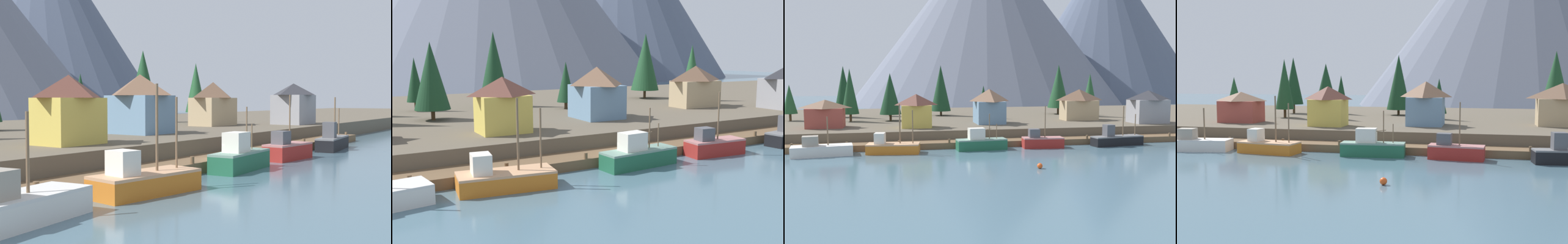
# 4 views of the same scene
# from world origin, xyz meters

# --- Properties ---
(ground_plane) EXTENTS (400.00, 400.00, 1.00)m
(ground_plane) POSITION_xyz_m (0.00, 20.00, -0.50)
(ground_plane) COLOR #476675
(dock) EXTENTS (80.00, 4.00, 1.60)m
(dock) POSITION_xyz_m (0.00, 1.99, 0.50)
(dock) COLOR brown
(dock) RESTS_ON ground_plane
(shoreline_bank) EXTENTS (400.00, 56.00, 2.50)m
(shoreline_bank) POSITION_xyz_m (0.00, 32.00, 1.25)
(shoreline_bank) COLOR brown
(shoreline_bank) RESTS_ON ground_plane
(fishing_boat_orange) EXTENTS (8.19, 4.07, 7.52)m
(fishing_boat_orange) POSITION_xyz_m (-13.08, -2.18, 0.96)
(fishing_boat_orange) COLOR #CC6B1E
(fishing_boat_orange) RESTS_ON ground_plane
(fishing_boat_green) EXTENTS (8.14, 3.04, 5.77)m
(fishing_boat_green) POSITION_xyz_m (0.83, -1.66, 1.19)
(fishing_boat_green) COLOR #1E5B3D
(fishing_boat_green) RESTS_ON ground_plane
(fishing_boat_red) EXTENTS (6.80, 2.99, 6.94)m
(fishing_boat_red) POSITION_xyz_m (11.14, -1.61, 1.05)
(fishing_boat_red) COLOR maroon
(fishing_boat_red) RESTS_ON ground_plane
(house_blue) EXTENTS (5.75, 6.49, 6.84)m
(house_blue) POSITION_xyz_m (5.76, 14.38, 6.00)
(house_blue) COLOR #6689A8
(house_blue) RESTS_ON shoreline_bank
(house_tan) EXTENTS (7.68, 4.41, 6.60)m
(house_tan) POSITION_xyz_m (26.22, 17.46, 5.87)
(house_tan) COLOR tan
(house_tan) RESTS_ON shoreline_bank
(house_yellow) EXTENTS (5.58, 4.28, 6.10)m
(house_yellow) POSITION_xyz_m (-8.79, 10.00, 5.62)
(house_yellow) COLOR gold
(house_yellow) RESTS_ON shoreline_bank
(conifer_near_left) EXTENTS (3.51, 3.51, 10.11)m
(conifer_near_left) POSITION_xyz_m (32.10, 24.71, 8.43)
(conifer_near_left) COLOR #4C3823
(conifer_near_left) RESTS_ON shoreline_bank
(conifer_near_right) EXTENTS (2.80, 2.80, 7.33)m
(conifer_near_right) POSITION_xyz_m (6.84, 25.48, 6.67)
(conifer_near_right) COLOR #4C3823
(conifer_near_right) RESTS_ON shoreline_bank
(conifer_mid_left) EXTENTS (5.30, 5.30, 12.32)m
(conifer_mid_left) POSITION_xyz_m (27.38, 32.37, 9.46)
(conifer_mid_left) COLOR #4C3823
(conifer_mid_left) RESTS_ON shoreline_bank
(conifer_back_left) EXTENTS (4.51, 4.51, 10.05)m
(conifer_back_left) POSITION_xyz_m (-13.61, 23.29, 8.21)
(conifer_back_left) COLOR #4C3823
(conifer_back_left) RESTS_ON shoreline_bank
(conifer_back_right) EXTENTS (2.58, 2.58, 7.99)m
(conifer_back_right) POSITION_xyz_m (-13.96, 34.01, 7.16)
(conifer_back_right) COLOR #4C3823
(conifer_back_right) RESTS_ON shoreline_bank
(conifer_centre) EXTENTS (4.77, 4.77, 12.05)m
(conifer_centre) POSITION_xyz_m (-1.90, 33.72, 9.08)
(conifer_centre) COLOR #4C3823
(conifer_centre) RESTS_ON shoreline_bank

